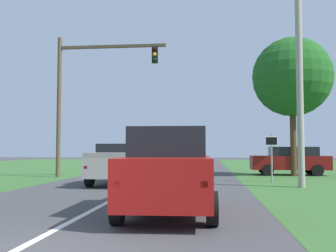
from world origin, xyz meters
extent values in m
plane|color=#424244|center=(0.00, 9.59, 0.00)|extent=(120.00, 120.00, 0.00)
cube|color=#9E1411|center=(2.03, 4.44, 0.88)|extent=(2.11, 4.98, 1.04)
cube|color=black|center=(2.02, 4.69, 1.74)|extent=(1.82, 3.11, 0.68)
cube|color=red|center=(1.30, 1.99, 0.93)|extent=(0.14, 0.06, 0.12)
cube|color=red|center=(2.91, 2.04, 0.93)|extent=(0.14, 0.06, 0.12)
cylinder|color=black|center=(1.00, 5.94, 0.36)|extent=(0.26, 0.73, 0.72)
cylinder|color=black|center=(2.96, 6.00, 0.36)|extent=(0.26, 0.73, 0.72)
cylinder|color=black|center=(1.10, 2.89, 0.36)|extent=(0.26, 0.73, 0.72)
cylinder|color=black|center=(3.06, 2.95, 0.36)|extent=(0.26, 0.73, 0.72)
cube|color=#B7B2A8|center=(-0.93, 12.56, 0.82)|extent=(2.17, 5.44, 0.84)
cube|color=black|center=(-0.94, 12.29, 1.53)|extent=(1.82, 2.10, 0.58)
cube|color=#9C978F|center=(-0.99, 10.89, 1.34)|extent=(1.96, 2.11, 0.20)
cube|color=red|center=(-1.84, 9.93, 0.86)|extent=(0.14, 0.06, 0.12)
cube|color=red|center=(-0.21, 9.88, 0.86)|extent=(0.14, 0.06, 0.12)
cylinder|color=black|center=(-1.87, 14.26, 0.40)|extent=(0.27, 0.81, 0.80)
cylinder|color=black|center=(0.12, 14.19, 0.40)|extent=(0.27, 0.81, 0.80)
cylinder|color=black|center=(-1.98, 10.93, 0.40)|extent=(0.27, 0.81, 0.80)
cylinder|color=black|center=(0.00, 10.86, 0.40)|extent=(0.27, 0.81, 0.80)
cylinder|color=brown|center=(-5.49, 16.30, 4.00)|extent=(0.24, 0.24, 7.99)
cube|color=#4C3D2B|center=(-2.42, 16.30, 7.39)|extent=(6.13, 0.16, 0.16)
cube|color=black|center=(0.03, 16.30, 6.84)|extent=(0.32, 0.28, 0.90)
sphere|color=black|center=(0.03, 16.15, 7.14)|extent=(0.22, 0.22, 0.22)
sphere|color=orange|center=(0.03, 16.15, 6.84)|extent=(0.22, 0.22, 0.22)
sphere|color=black|center=(0.03, 16.15, 6.54)|extent=(0.22, 0.22, 0.22)
cylinder|color=gray|center=(5.99, 14.01, 1.16)|extent=(0.08, 0.08, 2.32)
cube|color=white|center=(5.99, 13.98, 1.97)|extent=(0.60, 0.03, 0.44)
cube|color=black|center=(5.99, 13.97, 1.97)|extent=(0.52, 0.01, 0.36)
cylinder|color=#4C351E|center=(7.98, 18.64, 2.06)|extent=(0.36, 0.36, 4.13)
sphere|color=#1F591E|center=(7.98, 18.64, 5.89)|extent=(4.70, 4.70, 4.70)
cube|color=maroon|center=(7.90, 19.51, 0.76)|extent=(4.60, 1.81, 0.84)
cube|color=black|center=(8.13, 19.51, 1.45)|extent=(2.76, 1.59, 0.55)
cube|color=red|center=(5.63, 20.25, 0.80)|extent=(0.06, 0.14, 0.12)
cube|color=red|center=(5.63, 18.77, 0.80)|extent=(0.06, 0.14, 0.12)
cylinder|color=black|center=(9.33, 20.41, 0.34)|extent=(0.68, 0.22, 0.68)
cylinder|color=black|center=(9.33, 18.60, 0.34)|extent=(0.68, 0.22, 0.68)
cylinder|color=black|center=(6.48, 20.41, 0.34)|extent=(0.68, 0.22, 0.68)
cylinder|color=black|center=(6.48, 18.60, 0.34)|extent=(0.68, 0.22, 0.68)
cylinder|color=#9E998E|center=(6.80, 11.55, 4.45)|extent=(0.28, 0.28, 8.90)
camera|label=1|loc=(2.99, -5.22, 1.57)|focal=42.03mm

